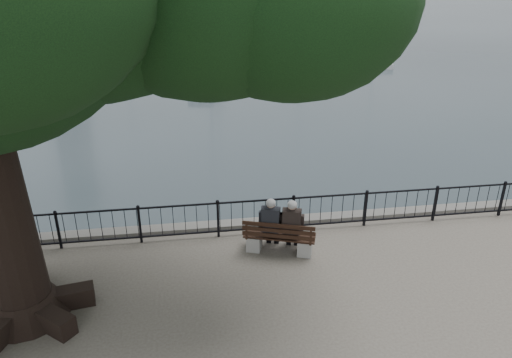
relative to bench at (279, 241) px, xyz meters
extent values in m
cube|color=#555452|center=(-0.44, 1.47, -0.83)|extent=(200.00, 0.40, 1.20)
cube|color=black|center=(-0.44, 0.97, 0.65)|extent=(22.00, 0.04, 0.04)
cube|color=black|center=(-0.44, 0.97, -0.18)|extent=(22.00, 0.04, 0.04)
cube|color=gray|center=(-0.59, 0.24, -0.12)|extent=(0.47, 0.53, 0.40)
cube|color=gray|center=(0.62, -0.17, -0.12)|extent=(0.47, 0.53, 0.40)
cube|color=black|center=(0.01, 0.04, 0.12)|extent=(1.83, 1.03, 0.04)
cube|color=black|center=(-0.07, -0.21, 0.41)|extent=(1.69, 0.60, 0.39)
cube|color=black|center=(-0.19, 0.12, 0.23)|extent=(0.43, 0.39, 0.24)
cube|color=black|center=(-0.22, 0.01, 0.61)|extent=(0.49, 0.36, 0.59)
sphere|color=tan|center=(-0.21, 0.05, 1.02)|extent=(0.23, 0.23, 0.23)
ellipsoid|color=#969696|center=(-0.22, 0.03, 1.06)|extent=(0.24, 0.24, 0.20)
cube|color=black|center=(-0.10, 0.39, -0.10)|extent=(0.44, 0.51, 0.44)
cube|color=black|center=(0.30, -0.05, 0.23)|extent=(0.43, 0.39, 0.24)
cube|color=black|center=(0.26, -0.15, 0.61)|extent=(0.49, 0.36, 0.59)
sphere|color=tan|center=(0.28, -0.11, 1.02)|extent=(0.23, 0.23, 0.23)
ellipsoid|color=#969696|center=(0.27, -0.14, 1.06)|extent=(0.24, 0.24, 0.20)
cube|color=black|center=(0.39, 0.22, -0.10)|extent=(0.44, 0.51, 0.44)
cone|color=black|center=(-5.63, -1.56, -0.06)|extent=(1.79, 1.79, 0.53)
ellipsoid|color=black|center=(-0.25, -1.88, 5.79)|extent=(4.22, 4.22, 3.29)
cube|color=#555452|center=(-18.44, 60.47, -0.73)|extent=(10.09, 10.09, 1.40)
cube|color=#555452|center=(1.56, 48.47, -0.73)|extent=(6.19, 6.19, 1.40)
cube|color=silver|center=(-10.07, 19.88, -1.23)|extent=(3.33, 5.85, 0.63)
cube|color=silver|center=(-10.07, 19.88, -0.73)|extent=(1.84, 2.55, 0.47)
cube|color=silver|center=(-0.53, 20.32, -1.23)|extent=(2.89, 5.63, 0.60)
cube|color=silver|center=(-0.53, 20.32, -0.73)|extent=(1.65, 2.42, 0.45)
cube|color=silver|center=(12.41, 26.65, -1.23)|extent=(1.62, 5.16, 0.57)
cube|color=silver|center=(12.41, 26.65, -0.73)|extent=(1.12, 2.12, 0.43)
cylinder|color=silver|center=(12.41, 26.37, 3.03)|extent=(0.11, 0.11, 7.91)
cube|color=silver|center=(0.70, 30.33, -1.23)|extent=(2.59, 5.27, 0.56)
cube|color=silver|center=(0.70, 30.33, -0.73)|extent=(1.50, 2.26, 0.42)
cube|color=silver|center=(9.16, 37.24, -1.23)|extent=(2.75, 6.21, 0.67)
cube|color=silver|center=(9.16, 37.24, -0.73)|extent=(1.65, 2.63, 0.50)
cube|color=silver|center=(-7.37, 38.33, -1.23)|extent=(3.58, 5.71, 0.62)
cube|color=silver|center=(-7.37, 38.33, -0.73)|extent=(1.92, 2.52, 0.46)
camera|label=1|loc=(-2.10, -10.42, 6.55)|focal=35.00mm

